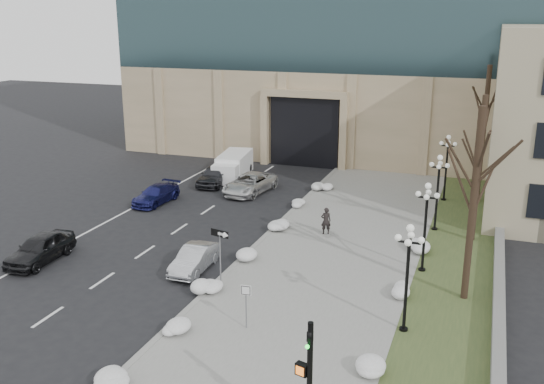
{
  "coord_description": "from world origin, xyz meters",
  "views": [
    {
      "loc": [
        10.85,
        -17.03,
        12.74
      ],
      "look_at": [
        0.16,
        12.38,
        3.5
      ],
      "focal_mm": 40.0,
      "sensor_mm": 36.0,
      "label": 1
    }
  ],
  "objects": [
    {
      "name": "pedestrian",
      "position": [
        2.27,
        15.96,
        0.94
      ],
      "size": [
        0.71,
        0.6,
        1.64
      ],
      "primitive_type": "imported",
      "rotation": [
        0.0,
        0.0,
        3.56
      ],
      "color": "black",
      "rests_on": "sidewalk"
    },
    {
      "name": "car_c",
      "position": [
        -10.56,
        18.18,
        0.62
      ],
      "size": [
        2.04,
        4.38,
        1.24
      ],
      "primitive_type": "imported",
      "rotation": [
        0.0,
        0.0,
        -0.07
      ],
      "color": "#181A54",
      "rests_on": "ground"
    },
    {
      "name": "snow_clump_c",
      "position": [
        -0.86,
        6.43,
        0.3
      ],
      "size": [
        1.1,
        1.6,
        0.36
      ],
      "primitive_type": "ellipsoid",
      "color": "white",
      "rests_on": "sidewalk"
    },
    {
      "name": "lamppost_b",
      "position": [
        8.3,
        12.5,
        3.07
      ],
      "size": [
        1.18,
        1.18,
        4.76
      ],
      "color": "black",
      "rests_on": "ground"
    },
    {
      "name": "snow_clump_i",
      "position": [
        7.81,
        9.42,
        0.3
      ],
      "size": [
        1.1,
        1.6,
        0.36
      ],
      "primitive_type": "ellipsoid",
      "color": "white",
      "rests_on": "sidewalk"
    },
    {
      "name": "box_truck",
      "position": [
        -8.34,
        26.52,
        0.9
      ],
      "size": [
        2.84,
        6.05,
        1.85
      ],
      "rotation": [
        0.0,
        0.0,
        0.15
      ],
      "color": "white",
      "rests_on": "ground"
    },
    {
      "name": "one_way_sign",
      "position": [
        -0.56,
        7.48,
        2.37
      ],
      "size": [
        1.06,
        0.44,
        2.87
      ],
      "rotation": [
        0.0,
        0.0,
        -0.24
      ],
      "color": "slate",
      "rests_on": "ground"
    },
    {
      "name": "snow_clump_d",
      "position": [
        -0.64,
        11.13,
        0.3
      ],
      "size": [
        1.1,
        1.6,
        0.36
      ],
      "primitive_type": "ellipsoid",
      "color": "white",
      "rests_on": "sidewalk"
    },
    {
      "name": "snow_clump_g",
      "position": [
        -0.46,
        25.04,
        0.3
      ],
      "size": [
        1.1,
        1.6,
        0.36
      ],
      "primitive_type": "ellipsoid",
      "color": "white",
      "rests_on": "sidewalk"
    },
    {
      "name": "stone_wall",
      "position": [
        12.0,
        16.0,
        0.35
      ],
      "size": [
        0.5,
        30.0,
        0.7
      ],
      "primitive_type": "cube",
      "color": "slate",
      "rests_on": "ground"
    },
    {
      "name": "lamppost_a",
      "position": [
        8.3,
        6.0,
        3.07
      ],
      "size": [
        1.18,
        1.18,
        4.76
      ],
      "color": "black",
      "rests_on": "ground"
    },
    {
      "name": "car_e",
      "position": [
        -8.76,
        23.97,
        0.76
      ],
      "size": [
        2.12,
        4.59,
        1.52
      ],
      "primitive_type": "imported",
      "rotation": [
        0.0,
        0.0,
        0.07
      ],
      "color": "#2A2B2F",
      "rests_on": "ground"
    },
    {
      "name": "grass_strip",
      "position": [
        10.0,
        14.0,
        0.05
      ],
      "size": [
        4.0,
        40.0,
        0.1
      ],
      "primitive_type": "cube",
      "color": "#384924",
      "rests_on": "ground"
    },
    {
      "name": "tree_mid",
      "position": [
        10.5,
        18.0,
        5.5
      ],
      "size": [
        3.2,
        3.2,
        8.5
      ],
      "color": "black",
      "rests_on": "ground"
    },
    {
      "name": "snow_clump_e",
      "position": [
        -0.52,
        15.71,
        0.3
      ],
      "size": [
        1.1,
        1.6,
        0.36
      ],
      "primitive_type": "ellipsoid",
      "color": "white",
      "rests_on": "sidewalk"
    },
    {
      "name": "curb",
      "position": [
        -1.0,
        14.0,
        0.07
      ],
      "size": [
        0.3,
        40.0,
        0.14
      ],
      "primitive_type": "cube",
      "color": "gray",
      "rests_on": "ground"
    },
    {
      "name": "tree_far",
      "position": [
        10.5,
        26.0,
        6.15
      ],
      "size": [
        3.2,
        3.2,
        9.5
      ],
      "color": "black",
      "rests_on": "ground"
    },
    {
      "name": "lamppost_c",
      "position": [
        8.3,
        19.0,
        3.07
      ],
      "size": [
        1.18,
        1.18,
        4.76
      ],
      "color": "black",
      "rests_on": "ground"
    },
    {
      "name": "car_a",
      "position": [
        -11.0,
        6.96,
        0.75
      ],
      "size": [
        1.95,
        4.49,
        1.51
      ],
      "primitive_type": "imported",
      "rotation": [
        0.0,
        0.0,
        0.04
      ],
      "color": "black",
      "rests_on": "ground"
    },
    {
      "name": "snow_clump_f",
      "position": [
        -0.61,
        20.68,
        0.3
      ],
      "size": [
        1.1,
        1.6,
        0.36
      ],
      "primitive_type": "ellipsoid",
      "color": "white",
      "rests_on": "sidewalk"
    },
    {
      "name": "car_d",
      "position": [
        -5.34,
        22.74,
        0.72
      ],
      "size": [
        3.1,
        5.47,
        1.44
      ],
      "primitive_type": "imported",
      "rotation": [
        0.0,
        0.0,
        -0.14
      ],
      "color": "silver",
      "rests_on": "ground"
    },
    {
      "name": "ground",
      "position": [
        0.0,
        0.0,
        0.0
      ],
      "size": [
        160.0,
        160.0,
        0.0
      ],
      "primitive_type": "plane",
      "color": "black",
      "rests_on": "ground"
    },
    {
      "name": "tree_near",
      "position": [
        10.5,
        10.0,
        5.83
      ],
      "size": [
        3.2,
        3.2,
        9.0
      ],
      "color": "black",
      "rests_on": "ground"
    },
    {
      "name": "snow_clump_b",
      "position": [
        -0.59,
        2.87,
        0.3
      ],
      "size": [
        1.1,
        1.6,
        0.36
      ],
      "primitive_type": "ellipsoid",
      "color": "white",
      "rests_on": "sidewalk"
    },
    {
      "name": "snow_clump_j",
      "position": [
        7.68,
        14.97,
        0.3
      ],
      "size": [
        1.1,
        1.6,
        0.36
      ],
      "primitive_type": "ellipsoid",
      "color": "white",
      "rests_on": "sidewalk"
    },
    {
      "name": "sidewalk",
      "position": [
        3.5,
        14.0,
        0.06
      ],
      "size": [
        9.0,
        40.0,
        0.12
      ],
      "primitive_type": "cube",
      "color": "gray",
      "rests_on": "ground"
    },
    {
      "name": "keep_sign",
      "position": [
        2.1,
        3.9,
        1.51
      ],
      "size": [
        0.44,
        0.09,
        2.06
      ],
      "rotation": [
        0.0,
        0.0,
        0.1
      ],
      "color": "slate",
      "rests_on": "ground"
    },
    {
      "name": "lamppost_d",
      "position": [
        8.3,
        25.5,
        3.07
      ],
      "size": [
        1.18,
        1.18,
        4.76
      ],
      "color": "black",
      "rests_on": "ground"
    },
    {
      "name": "car_b",
      "position": [
        -2.75,
        8.74,
        0.63
      ],
      "size": [
        1.47,
        3.89,
        1.27
      ],
      "primitive_type": "imported",
      "rotation": [
        0.0,
        0.0,
        0.03
      ],
      "color": "#ACAEB4",
      "rests_on": "ground"
    },
    {
      "name": "snow_clump_h",
      "position": [
        7.38,
        2.78,
        0.3
      ],
      "size": [
        1.1,
        1.6,
        0.36
      ],
      "primitive_type": "ellipsoid",
      "color": "white",
      "rests_on": "sidewalk"
    }
  ]
}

